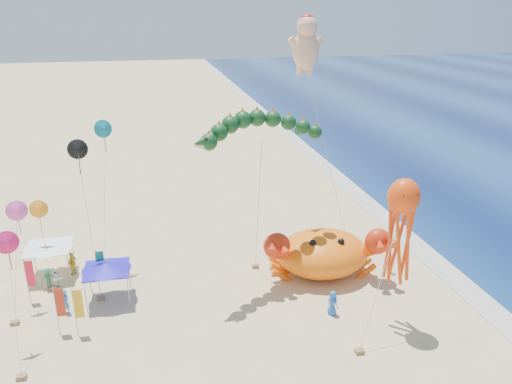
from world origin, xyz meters
The scene contains 11 objects.
ground centered at (0.00, 0.00, 0.00)m, with size 320.00×320.00×0.00m, color #D1B784.
foam_strip centered at (12.00, 0.00, 0.01)m, with size 320.00×320.00×0.00m, color silver.
crab_inflatable centered at (2.83, 1.10, 1.76)m, with size 9.10×6.28×3.99m.
dragon_kite centered at (-1.81, 1.76, 10.77)m, with size 9.97×5.66×11.88m.
cherub_kite centered at (4.09, 10.69, 15.74)m, with size 3.09×8.96×18.02m.
octopus_kite centered at (5.03, -5.45, 6.75)m, with size 4.38×3.59×9.47m.
canopy_blue centered at (-12.37, 0.93, 2.44)m, with size 3.20×3.20×2.71m.
canopy_white centered at (-16.70, 5.16, 2.44)m, with size 3.39×3.39×2.71m.
feather_flags centered at (-14.74, -0.32, 2.01)m, with size 5.00×4.87×3.20m.
beachgoers centered at (-10.69, 1.64, 0.82)m, with size 25.18×9.96×1.77m.
small_kites centered at (-15.33, 2.47, 6.93)m, with size 6.73×12.55×11.12m.
Camera 1 is at (-8.91, -29.63, 18.64)m, focal length 35.00 mm.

